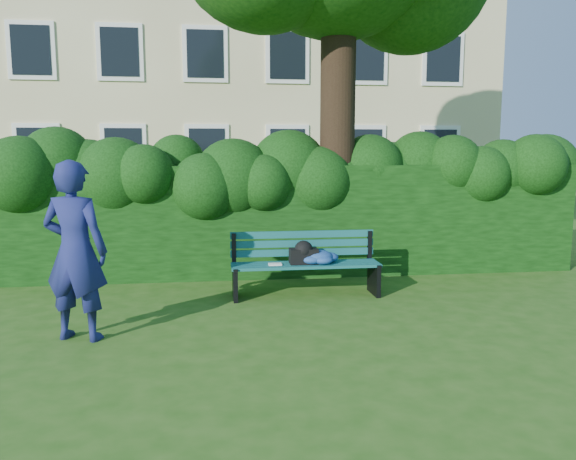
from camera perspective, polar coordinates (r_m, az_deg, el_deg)
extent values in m
plane|color=#275514|center=(7.33, 0.61, -8.03)|extent=(80.00, 80.00, 0.00)
cube|color=tan|center=(21.37, -4.90, 18.76)|extent=(16.00, 8.00, 12.00)
cube|color=white|center=(17.68, -24.09, 7.28)|extent=(1.30, 0.08, 1.60)
cube|color=black|center=(17.64, -24.13, 7.28)|extent=(1.05, 0.04, 1.35)
cube|color=white|center=(17.16, -16.33, 7.65)|extent=(1.30, 0.08, 1.60)
cube|color=black|center=(17.12, -16.35, 7.65)|extent=(1.05, 0.04, 1.35)
cube|color=white|center=(16.96, -8.22, 7.89)|extent=(1.30, 0.08, 1.60)
cube|color=black|center=(16.92, -8.22, 7.89)|extent=(1.05, 0.04, 1.35)
cube|color=white|center=(17.10, -0.07, 7.98)|extent=(1.30, 0.08, 1.60)
cube|color=black|center=(17.06, -0.05, 7.98)|extent=(1.05, 0.04, 1.35)
cube|color=white|center=(17.57, 7.79, 7.91)|extent=(1.30, 0.08, 1.60)
cube|color=black|center=(17.53, 7.83, 7.91)|extent=(1.05, 0.04, 1.35)
cube|color=white|center=(18.34, 15.12, 7.71)|extent=(1.30, 0.08, 1.60)
cube|color=black|center=(18.30, 15.17, 7.71)|extent=(1.05, 0.04, 1.35)
cube|color=white|center=(17.90, -24.63, 16.27)|extent=(1.30, 0.08, 1.60)
cube|color=black|center=(17.86, -24.67, 16.29)|extent=(1.05, 0.04, 1.35)
cube|color=white|center=(17.38, -16.71, 16.92)|extent=(1.30, 0.08, 1.60)
cube|color=black|center=(17.34, -16.73, 16.94)|extent=(1.05, 0.04, 1.35)
cube|color=white|center=(17.18, -8.41, 17.27)|extent=(1.30, 0.08, 1.60)
cube|color=black|center=(17.14, -8.41, 17.29)|extent=(1.05, 0.04, 1.35)
cube|color=white|center=(17.32, -0.07, 17.28)|extent=(1.30, 0.08, 1.60)
cube|color=black|center=(17.28, -0.05, 17.30)|extent=(1.05, 0.04, 1.35)
cube|color=white|center=(17.78, 7.98, 16.97)|extent=(1.30, 0.08, 1.60)
cube|color=black|center=(17.74, 8.01, 16.98)|extent=(1.05, 0.04, 1.35)
cube|color=white|center=(18.55, 15.45, 16.39)|extent=(1.30, 0.08, 1.60)
cube|color=black|center=(18.51, 15.50, 16.40)|extent=(1.05, 0.04, 1.35)
cube|color=black|center=(9.30, -1.27, 1.07)|extent=(10.00, 1.00, 1.80)
cylinder|color=black|center=(9.32, 5.07, 12.22)|extent=(0.57, 0.57, 5.42)
cube|color=#105050|center=(7.69, 2.03, -3.82)|extent=(2.08, 0.11, 0.04)
cube|color=#105050|center=(7.80, 1.88, -3.64)|extent=(2.08, 0.11, 0.04)
cube|color=#105050|center=(7.92, 1.74, -3.47)|extent=(2.08, 0.11, 0.04)
cube|color=#105050|center=(8.03, 1.60, -3.30)|extent=(2.08, 0.11, 0.04)
cube|color=#105050|center=(8.09, 1.51, -2.29)|extent=(2.08, 0.04, 0.10)
cube|color=#105050|center=(8.07, 1.50, -1.36)|extent=(2.08, 0.04, 0.10)
cube|color=#105050|center=(8.06, 1.49, -0.44)|extent=(2.08, 0.04, 0.10)
cube|color=black|center=(7.81, -5.41, -5.39)|extent=(0.06, 0.50, 0.44)
cube|color=black|center=(7.98, -5.52, -1.95)|extent=(0.06, 0.06, 0.45)
cube|color=black|center=(7.71, -5.41, -3.89)|extent=(0.06, 0.42, 0.05)
cube|color=black|center=(8.13, 8.72, -4.92)|extent=(0.06, 0.50, 0.44)
cube|color=black|center=(8.29, 8.28, -1.62)|extent=(0.06, 0.06, 0.45)
cube|color=black|center=(8.03, 8.86, -3.47)|extent=(0.06, 0.42, 0.05)
cube|color=white|center=(7.75, -1.32, -3.50)|extent=(0.18, 0.13, 0.02)
cube|color=black|center=(7.83, 1.60, -2.66)|extent=(0.39, 0.23, 0.21)
imported|color=navy|center=(6.40, -20.80, -2.02)|extent=(0.81, 0.65, 1.94)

